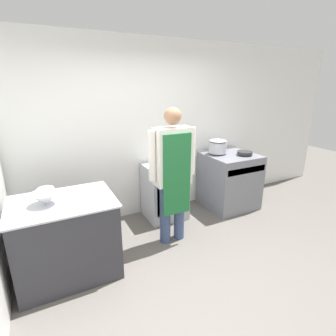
{
  "coord_description": "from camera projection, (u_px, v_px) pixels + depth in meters",
  "views": [
    {
      "loc": [
        -1.43,
        -1.98,
        2.04
      ],
      "look_at": [
        0.06,
        0.96,
        0.98
      ],
      "focal_mm": 28.0,
      "sensor_mm": 36.0,
      "label": 1
    }
  ],
  "objects": [
    {
      "name": "prep_counter",
      "position": [
        67.0,
        238.0,
        2.86
      ],
      "size": [
        1.06,
        0.8,
        0.88
      ],
      "color": "#2D2D33",
      "rests_on": "ground_plane"
    },
    {
      "name": "mixing_bowl",
      "position": [
        45.0,
        199.0,
        2.62
      ],
      "size": [
        0.27,
        0.27,
        0.13
      ],
      "color": "#B2B5BC",
      "rests_on": "prep_counter"
    },
    {
      "name": "person_cook",
      "position": [
        173.0,
        169.0,
        3.3
      ],
      "size": [
        0.65,
        0.24,
        1.78
      ],
      "color": "#38476B",
      "rests_on": "ground_plane"
    },
    {
      "name": "stove",
      "position": [
        229.0,
        180.0,
        4.49
      ],
      "size": [
        0.82,
        0.79,
        0.95
      ],
      "color": "slate",
      "rests_on": "ground_plane"
    },
    {
      "name": "wall_back",
      "position": [
        141.0,
        131.0,
        4.01
      ],
      "size": [
        8.0,
        0.05,
        2.7
      ],
      "color": "white",
      "rests_on": "ground_plane"
    },
    {
      "name": "ground_plane",
      "position": [
        202.0,
        276.0,
        2.92
      ],
      "size": [
        14.0,
        14.0,
        0.0
      ],
      "primitive_type": "plane",
      "color": "#5B5651"
    },
    {
      "name": "stock_pot",
      "position": [
        218.0,
        146.0,
        4.35
      ],
      "size": [
        0.29,
        0.29,
        0.23
      ],
      "color": "#B2B5BC",
      "rests_on": "stove"
    },
    {
      "name": "saute_pan",
      "position": [
        245.0,
        153.0,
        4.29
      ],
      "size": [
        0.25,
        0.25,
        0.04
      ],
      "color": "#262628",
      "rests_on": "stove"
    },
    {
      "name": "small_bowl",
      "position": [
        46.0,
        192.0,
        2.83
      ],
      "size": [
        0.18,
        0.18,
        0.09
      ],
      "color": "#B2B5BC",
      "rests_on": "prep_counter"
    },
    {
      "name": "fridge_unit",
      "position": [
        165.0,
        191.0,
        4.12
      ],
      "size": [
        0.6,
        0.56,
        0.86
      ],
      "color": "#A8ADB2",
      "rests_on": "ground_plane"
    }
  ]
}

